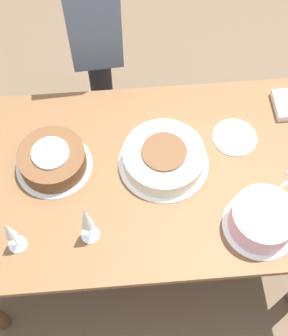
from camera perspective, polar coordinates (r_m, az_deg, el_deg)
name	(u,v)px	position (r m, az deg, el deg)	size (l,w,h in m)	color
ground_plane	(144,242)	(2.51, 0.00, -9.00)	(12.00, 12.00, 0.00)	brown
dining_table	(144,187)	(1.93, 0.00, -2.35)	(1.58, 0.86, 0.74)	brown
cake_center_white	(164,158)	(1.82, 2.42, 1.26)	(0.36, 0.36, 0.09)	white
cake_front_chocolate	(52,160)	(1.85, -11.10, 1.00)	(0.30, 0.30, 0.10)	white
cake_back_decorated	(262,220)	(1.74, 14.22, -6.12)	(0.27, 0.27, 0.11)	white
wine_glass_near	(86,219)	(1.60, -7.03, -6.25)	(0.07, 0.07, 0.22)	silver
wine_glass_far	(10,232)	(1.66, -16.05, -7.53)	(0.07, 0.07, 0.19)	silver
dessert_plate_left	(235,137)	(1.95, 10.98, 3.70)	(0.18, 0.18, 0.01)	white
person_cutting	(92,6)	(2.14, -6.41, 19.06)	(0.24, 0.41, 1.57)	#232328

